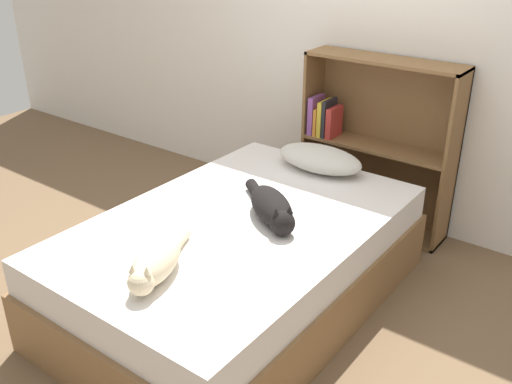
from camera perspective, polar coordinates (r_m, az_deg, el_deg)
name	(u,v)px	position (r m, az deg, el deg)	size (l,w,h in m)	color
ground_plane	(240,301)	(3.14, -1.60, -10.86)	(8.00, 8.00, 0.00)	brown
wall_back	(376,29)	(3.77, 11.91, 15.65)	(8.00, 0.06, 2.50)	white
bed	(239,262)	(3.00, -1.66, -7.06)	(1.25, 1.92, 0.50)	brown
pillow	(320,159)	(3.44, 6.39, 3.33)	(0.54, 0.28, 0.15)	beige
cat_light	(156,261)	(2.44, -9.98, -6.86)	(0.30, 0.52, 0.15)	beige
cat_dark	(272,207)	(2.84, 1.60, -1.56)	(0.53, 0.43, 0.15)	black
bookshelf	(375,141)	(3.78, 11.81, 5.01)	(0.98, 0.26, 1.12)	brown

